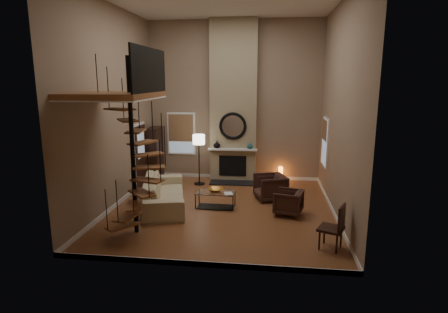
# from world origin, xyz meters

# --- Properties ---
(ground) EXTENTS (6.00, 6.50, 0.01)m
(ground) POSITION_xyz_m (0.00, 0.00, -0.01)
(ground) COLOR #985B31
(ground) RESTS_ON ground
(back_wall) EXTENTS (6.00, 0.02, 5.50)m
(back_wall) POSITION_xyz_m (0.00, 3.25, 2.75)
(back_wall) COLOR #92785E
(back_wall) RESTS_ON ground
(front_wall) EXTENTS (6.00, 0.02, 5.50)m
(front_wall) POSITION_xyz_m (0.00, -3.25, 2.75)
(front_wall) COLOR #92785E
(front_wall) RESTS_ON ground
(left_wall) EXTENTS (0.02, 6.50, 5.50)m
(left_wall) POSITION_xyz_m (-3.00, 0.00, 2.75)
(left_wall) COLOR #92785E
(left_wall) RESTS_ON ground
(right_wall) EXTENTS (0.02, 6.50, 5.50)m
(right_wall) POSITION_xyz_m (3.00, 0.00, 2.75)
(right_wall) COLOR #92785E
(right_wall) RESTS_ON ground
(baseboard_back) EXTENTS (6.00, 0.02, 0.12)m
(baseboard_back) POSITION_xyz_m (0.00, 3.24, 0.06)
(baseboard_back) COLOR white
(baseboard_back) RESTS_ON ground
(baseboard_front) EXTENTS (6.00, 0.02, 0.12)m
(baseboard_front) POSITION_xyz_m (0.00, -3.24, 0.06)
(baseboard_front) COLOR white
(baseboard_front) RESTS_ON ground
(baseboard_left) EXTENTS (0.02, 6.50, 0.12)m
(baseboard_left) POSITION_xyz_m (-2.99, 0.00, 0.06)
(baseboard_left) COLOR white
(baseboard_left) RESTS_ON ground
(baseboard_right) EXTENTS (0.02, 6.50, 0.12)m
(baseboard_right) POSITION_xyz_m (2.99, 0.00, 0.06)
(baseboard_right) COLOR white
(baseboard_right) RESTS_ON ground
(chimney_breast) EXTENTS (1.60, 0.38, 5.50)m
(chimney_breast) POSITION_xyz_m (0.00, 3.06, 2.75)
(chimney_breast) COLOR #93825F
(chimney_breast) RESTS_ON ground
(hearth) EXTENTS (1.50, 0.60, 0.04)m
(hearth) POSITION_xyz_m (0.00, 2.57, 0.02)
(hearth) COLOR black
(hearth) RESTS_ON ground
(firebox) EXTENTS (0.95, 0.02, 0.72)m
(firebox) POSITION_xyz_m (0.00, 2.86, 0.55)
(firebox) COLOR black
(firebox) RESTS_ON chimney_breast
(mantel) EXTENTS (1.70, 0.18, 0.06)m
(mantel) POSITION_xyz_m (0.00, 2.78, 1.15)
(mantel) COLOR white
(mantel) RESTS_ON chimney_breast
(mirror_frame) EXTENTS (0.94, 0.10, 0.94)m
(mirror_frame) POSITION_xyz_m (0.00, 2.84, 1.95)
(mirror_frame) COLOR black
(mirror_frame) RESTS_ON chimney_breast
(mirror_disc) EXTENTS (0.80, 0.01, 0.80)m
(mirror_disc) POSITION_xyz_m (0.00, 2.85, 1.95)
(mirror_disc) COLOR white
(mirror_disc) RESTS_ON chimney_breast
(vase_left) EXTENTS (0.24, 0.24, 0.25)m
(vase_left) POSITION_xyz_m (-0.55, 2.82, 1.30)
(vase_left) COLOR black
(vase_left) RESTS_ON mantel
(vase_right) EXTENTS (0.20, 0.20, 0.21)m
(vase_right) POSITION_xyz_m (0.60, 2.82, 1.28)
(vase_right) COLOR #184C55
(vase_right) RESTS_ON mantel
(window_back) EXTENTS (1.02, 0.06, 1.52)m
(window_back) POSITION_xyz_m (-1.90, 3.22, 1.62)
(window_back) COLOR white
(window_back) RESTS_ON back_wall
(window_right) EXTENTS (0.06, 1.02, 1.52)m
(window_right) POSITION_xyz_m (2.97, 2.00, 1.63)
(window_right) COLOR white
(window_right) RESTS_ON right_wall
(entry_door) EXTENTS (0.10, 1.05, 2.16)m
(entry_door) POSITION_xyz_m (-2.95, 1.80, 1.05)
(entry_door) COLOR white
(entry_door) RESTS_ON ground
(loft) EXTENTS (1.70, 2.20, 1.09)m
(loft) POSITION_xyz_m (-2.04, -1.80, 3.24)
(loft) COLOR #9B5F32
(loft) RESTS_ON left_wall
(spiral_stair) EXTENTS (1.47, 1.47, 4.06)m
(spiral_stair) POSITION_xyz_m (-1.78, -1.79, 1.78)
(spiral_stair) COLOR black
(spiral_stair) RESTS_ON ground
(hutch) EXTENTS (0.39, 0.82, 1.83)m
(hutch) POSITION_xyz_m (-2.75, 2.76, 0.95)
(hutch) COLOR black
(hutch) RESTS_ON ground
(sofa) EXTENTS (1.75, 2.95, 0.81)m
(sofa) POSITION_xyz_m (-1.68, 0.07, 0.40)
(sofa) COLOR #C4B488
(sofa) RESTS_ON ground
(armchair_near) EXTENTS (1.09, 1.08, 0.79)m
(armchair_near) POSITION_xyz_m (1.39, 1.05, 0.35)
(armchair_near) COLOR #3B221B
(armchair_near) RESTS_ON ground
(armchair_far) EXTENTS (0.86, 0.85, 0.64)m
(armchair_far) POSITION_xyz_m (1.85, -0.26, 0.35)
(armchair_far) COLOR #3B221B
(armchair_far) RESTS_ON ground
(coffee_table) EXTENTS (1.11, 0.59, 0.43)m
(coffee_table) POSITION_xyz_m (-0.20, 0.08, 0.28)
(coffee_table) COLOR silver
(coffee_table) RESTS_ON ground
(bowl) EXTENTS (0.41, 0.41, 0.10)m
(bowl) POSITION_xyz_m (-0.20, 0.13, 0.50)
(bowl) COLOR orange
(bowl) RESTS_ON coffee_table
(book) EXTENTS (0.28, 0.34, 0.03)m
(book) POSITION_xyz_m (0.15, -0.07, 0.46)
(book) COLOR gray
(book) RESTS_ON coffee_table
(floor_lamp) EXTENTS (0.41, 0.41, 1.71)m
(floor_lamp) POSITION_xyz_m (-1.09, 2.33, 1.41)
(floor_lamp) COLOR black
(floor_lamp) RESTS_ON ground
(accent_lamp) EXTENTS (0.15, 0.15, 0.54)m
(accent_lamp) POSITION_xyz_m (1.67, 3.02, 0.25)
(accent_lamp) COLOR orange
(accent_lamp) RESTS_ON ground
(side_chair) EXTENTS (0.65, 0.65, 1.01)m
(side_chair) POSITION_xyz_m (2.66, -2.15, 0.53)
(side_chair) COLOR black
(side_chair) RESTS_ON ground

